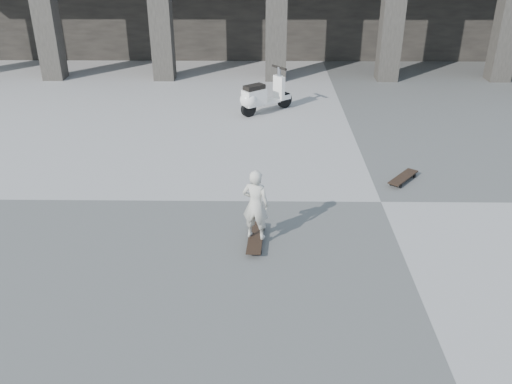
{
  "coord_description": "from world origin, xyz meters",
  "views": [
    {
      "loc": [
        -2.19,
        -8.82,
        4.65
      ],
      "look_at": [
        -2.29,
        -0.91,
        0.65
      ],
      "focal_mm": 38.0,
      "sensor_mm": 36.0,
      "label": 1
    }
  ],
  "objects_px": {
    "skateboard_spare": "(403,178)",
    "child": "(256,205)",
    "longboard": "(256,238)",
    "scooter": "(258,97)"
  },
  "relations": [
    {
      "from": "skateboard_spare",
      "to": "scooter",
      "type": "bearing_deg",
      "value": 74.25
    },
    {
      "from": "longboard",
      "to": "scooter",
      "type": "height_order",
      "value": "scooter"
    },
    {
      "from": "longboard",
      "to": "child",
      "type": "xyz_separation_m",
      "value": [
        0.0,
        0.0,
        0.61
      ]
    },
    {
      "from": "longboard",
      "to": "child",
      "type": "bearing_deg",
      "value": 0.0
    },
    {
      "from": "longboard",
      "to": "scooter",
      "type": "relative_size",
      "value": 0.72
    },
    {
      "from": "longboard",
      "to": "skateboard_spare",
      "type": "relative_size",
      "value": 1.2
    },
    {
      "from": "skateboard_spare",
      "to": "scooter",
      "type": "height_order",
      "value": "scooter"
    },
    {
      "from": "longboard",
      "to": "scooter",
      "type": "distance_m",
      "value": 6.4
    },
    {
      "from": "child",
      "to": "scooter",
      "type": "relative_size",
      "value": 0.84
    },
    {
      "from": "skateboard_spare",
      "to": "child",
      "type": "bearing_deg",
      "value": 167.39
    }
  ]
}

